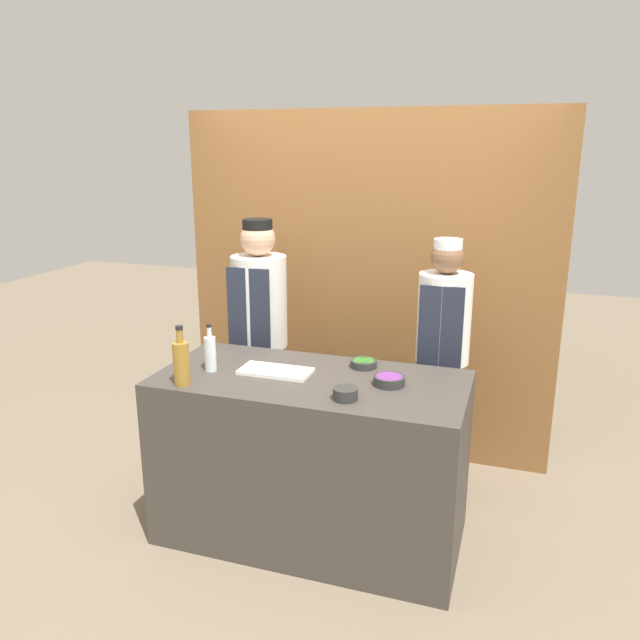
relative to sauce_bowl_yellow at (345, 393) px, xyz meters
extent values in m
plane|color=#756651|center=(-0.26, 0.23, -0.99)|extent=(14.00, 14.00, 0.00)
cube|color=brown|center=(-0.26, 1.45, 0.21)|extent=(2.61, 0.18, 2.40)
cube|color=#3D3833|center=(-0.26, 0.23, -0.51)|extent=(1.67, 0.79, 0.96)
cylinder|color=#2D2D2D|center=(0.00, 0.00, 0.00)|extent=(0.12, 0.12, 0.06)
cylinder|color=yellow|center=(0.00, 0.00, 0.02)|extent=(0.10, 0.10, 0.02)
cylinder|color=#2D2D2D|center=(-0.03, 0.48, -0.01)|extent=(0.15, 0.15, 0.04)
cylinder|color=green|center=(-0.03, 0.48, 0.00)|extent=(0.12, 0.12, 0.01)
cylinder|color=#2D2D2D|center=(0.16, 0.26, -0.01)|extent=(0.17, 0.17, 0.05)
cylinder|color=#703384|center=(0.16, 0.26, 0.01)|extent=(0.14, 0.14, 0.01)
cube|color=white|center=(-0.47, 0.24, -0.02)|extent=(0.39, 0.19, 0.02)
cylinder|color=silver|center=(-0.82, 0.16, 0.06)|extent=(0.06, 0.06, 0.19)
cylinder|color=silver|center=(-0.82, 0.16, 0.19)|extent=(0.03, 0.03, 0.06)
cylinder|color=black|center=(-0.82, 0.16, 0.23)|extent=(0.03, 0.03, 0.02)
cylinder|color=olive|center=(-0.86, -0.08, 0.08)|extent=(0.09, 0.09, 0.23)
cylinder|color=olive|center=(-0.86, -0.08, 0.23)|extent=(0.03, 0.03, 0.07)
cylinder|color=black|center=(-0.86, -0.08, 0.28)|extent=(0.04, 0.04, 0.02)
cylinder|color=#28282D|center=(-0.87, 0.94, -0.56)|extent=(0.26, 0.26, 0.86)
cylinder|color=silver|center=(-0.87, 0.94, 0.17)|extent=(0.36, 0.36, 0.61)
cube|color=#232838|center=(-0.87, 0.77, 0.15)|extent=(0.29, 0.02, 0.56)
sphere|color=tan|center=(-0.87, 0.94, 0.59)|extent=(0.23, 0.23, 0.23)
cylinder|color=black|center=(-0.87, 0.94, 0.68)|extent=(0.19, 0.19, 0.08)
cylinder|color=#28282D|center=(0.35, 0.94, -0.55)|extent=(0.23, 0.23, 0.88)
cylinder|color=white|center=(0.35, 0.94, 0.16)|extent=(0.32, 0.32, 0.55)
cube|color=#232838|center=(0.35, 0.79, 0.14)|extent=(0.26, 0.02, 0.51)
sphere|color=brown|center=(0.35, 0.94, 0.54)|extent=(0.20, 0.20, 0.20)
cylinder|color=white|center=(0.35, 0.94, 0.61)|extent=(0.17, 0.17, 0.07)
camera|label=1|loc=(0.78, -2.74, 1.17)|focal=35.00mm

